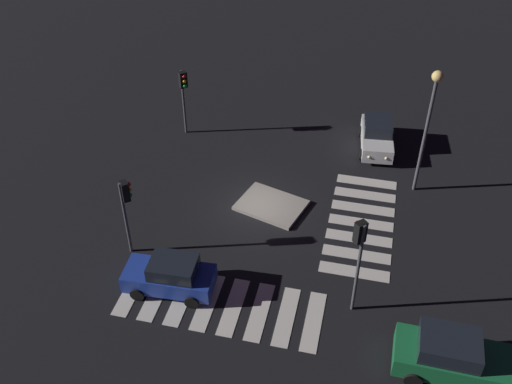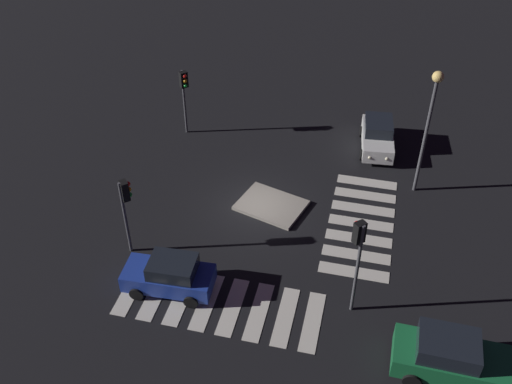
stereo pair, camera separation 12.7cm
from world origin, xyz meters
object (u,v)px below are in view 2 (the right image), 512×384
Objects in this scene: traffic_light_south at (125,200)px; car_blue at (170,275)px; traffic_island at (271,205)px; car_green at (451,357)px; traffic_light_east at (358,246)px; car_white at (378,136)px; street_lamp at (431,112)px; traffic_light_west at (184,87)px.

car_blue is at bearing -78.85° from traffic_light_south.
car_blue is at bearing -115.26° from traffic_island.
traffic_light_east is (-3.98, 2.39, 2.64)m from car_green.
street_lamp reaches higher than car_white.
traffic_island is 8.31m from car_white.
car_green is (8.65, -8.14, 0.86)m from traffic_island.
car_white is at bearing 105.36° from car_green.
street_lamp reaches higher than traffic_light_west.
car_blue is at bearing -136.51° from street_lamp.
car_blue is at bearing -28.62° from traffic_light_west.
traffic_island is at bearing -5.39° from traffic_light_east.
traffic_light_south is 10.30m from traffic_light_west.
traffic_light_west reaches higher than traffic_island.
traffic_island is at bearing 137.73° from car_green.
car_blue is 15.44m from car_white.
car_white is 0.60× the size of street_lamp.
car_blue is 0.97× the size of car_white.
car_white is at bearing -45.26° from traffic_light_east.
street_lamp is at bearing -139.47° from car_blue.
traffic_light_south is (-2.56, 1.94, 2.20)m from car_blue.
traffic_light_south is 0.97× the size of traffic_light_west.
traffic_island is 7.27m from car_blue.
traffic_island is at bearing -2.60° from traffic_light_south.
street_lamp reaches higher than traffic_island.
traffic_light_west is at bearing -90.65° from car_white.
traffic_light_east reaches higher than traffic_light_south.
street_lamp reaches higher than traffic_light_south.
car_white reaches higher than traffic_island.
car_green is 11.84m from car_blue.
car_blue is (-3.09, -6.54, 0.75)m from traffic_island.
street_lamp reaches higher than traffic_light_east.
traffic_light_east is at bearing 0.21° from traffic_light_west.
car_green is at bearing -43.28° from traffic_island.
traffic_light_east is at bearing -105.55° from street_lamp.
street_lamp is at bearing -59.98° from traffic_light_east.
traffic_light_south is (-5.65, -4.60, 2.96)m from traffic_island.
traffic_island is 0.96× the size of traffic_light_south.
car_green is 1.11× the size of traffic_light_south.
traffic_light_west is (-11.29, -1.04, 2.26)m from car_white.
traffic_light_west is at bearing -77.58° from car_blue.
street_lamp is (7.15, 3.17, 4.72)m from traffic_island.
car_green is 0.94× the size of traffic_light_east.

